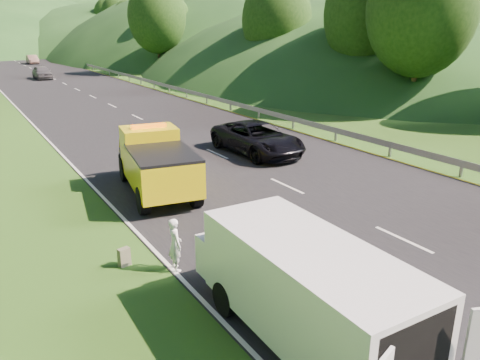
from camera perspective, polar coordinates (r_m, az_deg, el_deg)
ground at (r=14.88m, az=5.79°, el=-7.07°), size 320.00×320.00×0.00m
road_surface at (r=52.23m, az=-19.23°, el=10.37°), size 14.00×200.00×0.02m
guardrail at (r=66.09m, az=-15.50°, el=12.18°), size 0.06×140.00×1.52m
tree_line_right at (r=77.48m, az=-7.92°, el=13.47°), size 14.00×140.00×14.00m
hills_backdrop at (r=146.19m, az=-26.63°, el=14.00°), size 201.00×288.60×44.00m
tow_truck at (r=18.67m, az=-10.19°, el=2.15°), size 3.12×6.22×2.56m
white_van at (r=9.87m, az=7.74°, el=-12.72°), size 3.54×6.51×2.30m
woman at (r=13.15m, az=-7.76°, el=-10.77°), size 0.44×0.57×1.49m
child at (r=13.31m, az=0.76°, el=-10.22°), size 0.54×0.56×0.91m
worker at (r=11.02m, az=18.47°, el=-18.01°), size 1.15×0.79×1.63m
suitcase at (r=13.50m, az=-13.94°, el=-9.10°), size 0.36×0.26×0.53m
passing_suv at (r=24.43m, az=2.09°, el=3.24°), size 2.79×5.85×1.61m
dist_car_a at (r=64.24m, az=-22.89°, el=11.26°), size 1.89×4.70×1.60m
dist_car_b at (r=90.68m, az=-23.92°, el=12.81°), size 1.55×4.46×1.47m
dist_car_c at (r=104.43m, az=-26.64°, el=12.99°), size 2.07×5.09×1.48m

